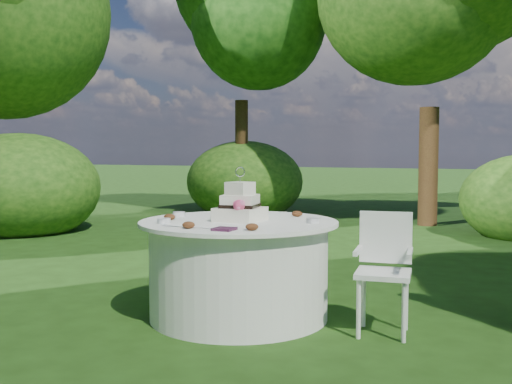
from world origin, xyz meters
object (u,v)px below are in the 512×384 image
napkins (224,229)px  chair (384,262)px  table (239,269)px  cake (240,206)px

napkins → chair: size_ratio=0.16×
table → cake: 0.50m
cake → napkins: bearing=-75.5°
napkins → chair: bearing=33.6°
chair → napkins: bearing=-146.4°
table → chair: bearing=4.6°
table → cake: size_ratio=3.61×
table → cake: cake is taller
napkins → cake: bearing=104.5°
cake → chair: bearing=5.2°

